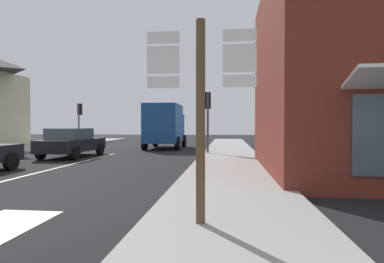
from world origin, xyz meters
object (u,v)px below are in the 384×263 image
sedan_far (72,142)px  delivery_truck (165,125)px  route_sign_post (201,106)px  traffic_light_near_right (208,109)px  traffic_light_far_left (80,115)px

sedan_far → delivery_truck: (3.52, 6.62, 0.89)m
route_sign_post → traffic_light_near_right: bearing=93.0°
sedan_far → traffic_light_far_left: 9.95m
traffic_light_near_right → delivery_truck: bearing=124.9°
delivery_truck → traffic_light_far_left: bearing=162.3°
delivery_truck → sedan_far: bearing=-118.0°
delivery_truck → traffic_light_near_right: size_ratio=1.47×
delivery_truck → traffic_light_far_left: 7.84m
traffic_light_near_right → route_sign_post: bearing=-87.0°
traffic_light_far_left → sedan_far: bearing=-66.6°
traffic_light_far_left → traffic_light_near_right: (10.72, -7.10, 0.04)m
route_sign_post → delivery_truck: bearing=102.9°
traffic_light_far_left → traffic_light_near_right: traffic_light_near_right is taller
route_sign_post → traffic_light_near_right: traffic_light_near_right is taller
sedan_far → traffic_light_near_right: traffic_light_near_right is taller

